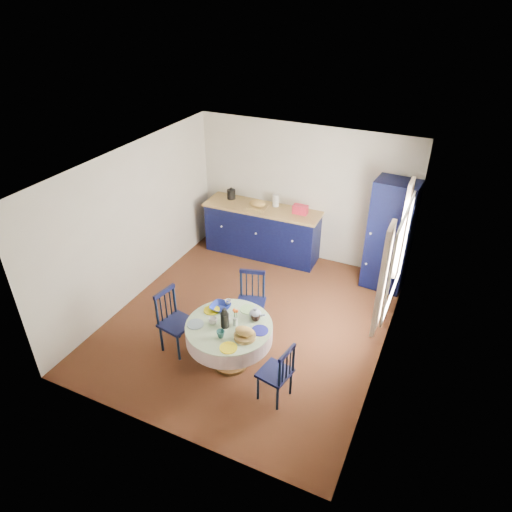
{
  "coord_description": "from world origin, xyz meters",
  "views": [
    {
      "loc": [
        2.43,
        -4.99,
        4.54
      ],
      "look_at": [
        0.02,
        0.2,
        1.07
      ],
      "focal_mm": 32.0,
      "sensor_mm": 36.0,
      "label": 1
    }
  ],
  "objects": [
    {
      "name": "dining_table",
      "position": [
        0.18,
        -0.96,
        0.57
      ],
      "size": [
        1.14,
        1.14,
        0.97
      ],
      "color": "#513417",
      "rests_on": "floor"
    },
    {
      "name": "window",
      "position": [
        1.95,
        0.3,
        1.52
      ],
      "size": [
        0.1,
        1.74,
        1.45
      ],
      "color": "white",
      "rests_on": "wall_right"
    },
    {
      "name": "wall_right",
      "position": [
        2.0,
        0.0,
        1.25
      ],
      "size": [
        0.02,
        4.5,
        2.5
      ],
      "primitive_type": "cube",
      "color": "beige",
      "rests_on": "floor"
    },
    {
      "name": "chair_left",
      "position": [
        -0.68,
        -0.98,
        0.48
      ],
      "size": [
        0.47,
        0.49,
        0.95
      ],
      "rotation": [
        0.0,
        0.0,
        1.4
      ],
      "color": "black",
      "rests_on": "floor"
    },
    {
      "name": "cobalt_bowl",
      "position": [
        -0.09,
        -0.71,
        0.72
      ],
      "size": [
        0.27,
        0.27,
        0.07
      ],
      "primitive_type": "imported",
      "color": "navy",
      "rests_on": "dining_table"
    },
    {
      "name": "chair_far",
      "position": [
        0.08,
        -0.11,
        0.47
      ],
      "size": [
        0.51,
        0.49,
        0.93
      ],
      "rotation": [
        0.0,
        0.0,
        0.27
      ],
      "color": "black",
      "rests_on": "floor"
    },
    {
      "name": "mug_a",
      "position": [
        -0.03,
        -1.02,
        0.74
      ],
      "size": [
        0.11,
        0.11,
        0.09
      ],
      "primitive_type": "imported",
      "color": "silver",
      "rests_on": "dining_table"
    },
    {
      "name": "mug_b",
      "position": [
        0.19,
        -1.21,
        0.74
      ],
      "size": [
        0.11,
        0.11,
        0.1
      ],
      "primitive_type": "imported",
      "color": "#2E6A6A",
      "rests_on": "dining_table"
    },
    {
      "name": "wall_left",
      "position": [
        -2.0,
        0.0,
        1.25
      ],
      "size": [
        0.02,
        4.5,
        2.5
      ],
      "primitive_type": "cube",
      "color": "beige",
      "rests_on": "floor"
    },
    {
      "name": "floor",
      "position": [
        0.0,
        0.0,
        0.0
      ],
      "size": [
        4.5,
        4.5,
        0.0
      ],
      "primitive_type": "plane",
      "color": "black",
      "rests_on": "ground"
    },
    {
      "name": "wall_back",
      "position": [
        0.0,
        2.25,
        1.25
      ],
      "size": [
        4.0,
        0.02,
        2.5
      ],
      "primitive_type": "cube",
      "color": "beige",
      "rests_on": "floor"
    },
    {
      "name": "chair_right",
      "position": [
        0.97,
        -1.23,
        0.43
      ],
      "size": [
        0.42,
        0.44,
        0.85
      ],
      "rotation": [
        0.0,
        0.0,
        -1.75
      ],
      "color": "black",
      "rests_on": "floor"
    },
    {
      "name": "pantry_cabinet",
      "position": [
        1.66,
        1.85,
        0.96
      ],
      "size": [
        0.71,
        0.53,
        1.92
      ],
      "rotation": [
        0.0,
        0.0,
        -0.08
      ],
      "color": "black",
      "rests_on": "floor"
    },
    {
      "name": "mug_d",
      "position": [
        -0.03,
        -0.59,
        0.73
      ],
      "size": [
        0.09,
        0.09,
        0.09
      ],
      "primitive_type": "imported",
      "color": "silver",
      "rests_on": "dining_table"
    },
    {
      "name": "mug_c",
      "position": [
        0.44,
        -0.72,
        0.74
      ],
      "size": [
        0.12,
        0.12,
        0.09
      ],
      "primitive_type": "imported",
      "color": "black",
      "rests_on": "dining_table"
    },
    {
      "name": "kitchen_counter",
      "position": [
        -0.66,
        1.96,
        0.5
      ],
      "size": [
        2.2,
        0.74,
        1.22
      ],
      "rotation": [
        0.0,
        0.0,
        0.03
      ],
      "color": "black",
      "rests_on": "floor"
    },
    {
      "name": "ceiling",
      "position": [
        0.0,
        0.0,
        2.5
      ],
      "size": [
        4.5,
        4.5,
        0.0
      ],
      "primitive_type": "plane",
      "rotation": [
        3.14,
        0.0,
        0.0
      ],
      "color": "white",
      "rests_on": "wall_back"
    }
  ]
}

